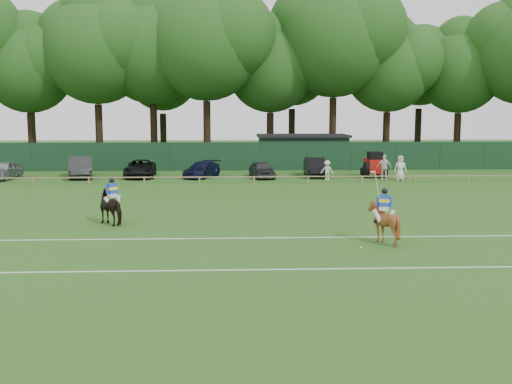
{
  "coord_description": "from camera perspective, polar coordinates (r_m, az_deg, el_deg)",
  "views": [
    {
      "loc": [
        -0.72,
        -25.55,
        5.36
      ],
      "look_at": [
        0.5,
        3.0,
        1.4
      ],
      "focal_mm": 42.0,
      "sensor_mm": 36.0,
      "label": 1
    }
  ],
  "objects": [
    {
      "name": "tractor",
      "position": [
        48.48,
        11.16,
        2.54
      ],
      "size": [
        1.74,
        2.48,
        2.04
      ],
      "rotation": [
        0.0,
        0.0,
        0.03
      ],
      "color": "#B11510",
      "rests_on": "ground"
    },
    {
      "name": "spectator_left",
      "position": [
        45.97,
        6.79,
        2.07
      ],
      "size": [
        1.07,
        0.78,
        1.49
      ],
      "primitive_type": "imported",
      "rotation": [
        0.0,
        0.0,
        -0.25
      ],
      "color": "white",
      "rests_on": "ground"
    },
    {
      "name": "utility_shed",
      "position": [
        56.09,
        4.45,
        3.95
      ],
      "size": [
        8.4,
        4.4,
        3.04
      ],
      "color": "#14331E",
      "rests_on": "ground"
    },
    {
      "name": "hatch_grey",
      "position": [
        47.04,
        0.56,
        2.14
      ],
      "size": [
        2.19,
        4.05,
        1.31
      ],
      "primitive_type": "imported",
      "rotation": [
        0.0,
        0.0,
        0.17
      ],
      "color": "#333335",
      "rests_on": "ground"
    },
    {
      "name": "spectator_right",
      "position": [
        46.7,
        13.59,
        2.24
      ],
      "size": [
        0.97,
        0.68,
        1.88
      ],
      "primitive_type": "imported",
      "rotation": [
        0.0,
        0.0,
        -0.09
      ],
      "color": "white",
      "rests_on": "ground"
    },
    {
      "name": "estate_black",
      "position": [
        48.37,
        5.65,
        2.36
      ],
      "size": [
        1.74,
        4.53,
        1.47
      ],
      "primitive_type": "imported",
      "rotation": [
        0.0,
        0.0,
        -0.04
      ],
      "color": "black",
      "rests_on": "ground"
    },
    {
      "name": "pitch_lines",
      "position": [
        22.7,
        -0.56,
        -5.75
      ],
      "size": [
        60.0,
        5.1,
        0.01
      ],
      "color": "silver",
      "rests_on": "ground"
    },
    {
      "name": "horse_chestnut",
      "position": [
        24.65,
        12.07,
        -2.86
      ],
      "size": [
        1.73,
        1.84,
        1.68
      ],
      "primitive_type": "imported",
      "rotation": [
        0.0,
        0.0,
        2.85
      ],
      "color": "brown",
      "rests_on": "ground"
    },
    {
      "name": "sedan_navy",
      "position": [
        47.57,
        -5.17,
        2.15
      ],
      "size": [
        3.26,
        4.69,
        1.26
      ],
      "primitive_type": "imported",
      "rotation": [
        0.0,
        0.0,
        -0.38
      ],
      "color": "#111537",
      "rests_on": "ground"
    },
    {
      "name": "polo_ball",
      "position": [
        23.59,
        9.99,
        -5.25
      ],
      "size": [
        0.09,
        0.09,
        0.09
      ],
      "primitive_type": "sphere",
      "color": "silver",
      "rests_on": "ground"
    },
    {
      "name": "suv_black",
      "position": [
        48.36,
        -10.97,
        2.2
      ],
      "size": [
        2.61,
        5.1,
        1.38
      ],
      "primitive_type": "imported",
      "rotation": [
        0.0,
        0.0,
        0.07
      ],
      "color": "black",
      "rests_on": "ground"
    },
    {
      "name": "tree_row",
      "position": [
        60.85,
        0.12,
        2.83
      ],
      "size": [
        96.0,
        12.0,
        21.0
      ],
      "primitive_type": null,
      "color": "#26561C",
      "rests_on": "ground"
    },
    {
      "name": "pitch_rail",
      "position": [
        43.84,
        -1.49,
        1.45
      ],
      "size": [
        62.1,
        0.1,
        0.5
      ],
      "color": "#997F5B",
      "rests_on": "ground"
    },
    {
      "name": "perimeter_fence",
      "position": [
        52.72,
        -1.66,
        3.41
      ],
      "size": [
        92.08,
        0.08,
        2.5
      ],
      "color": "#14351E",
      "rests_on": "ground"
    },
    {
      "name": "horse_dark",
      "position": [
        28.86,
        -13.49,
        -1.4
      ],
      "size": [
        1.97,
        1.97,
        1.62
      ],
      "primitive_type": "imported",
      "rotation": [
        0.0,
        0.0,
        3.93
      ],
      "color": "black",
      "rests_on": "ground"
    },
    {
      "name": "spectator_mid",
      "position": [
        46.52,
        12.09,
        2.29
      ],
      "size": [
        1.22,
        0.73,
        1.94
      ],
      "primitive_type": "imported",
      "rotation": [
        0.0,
        0.0,
        -0.25
      ],
      "color": "silver",
      "rests_on": "ground"
    },
    {
      "name": "sedan_grey",
      "position": [
        49.27,
        -16.36,
        2.29
      ],
      "size": [
        2.85,
        5.29,
        1.65
      ],
      "primitive_type": "imported",
      "rotation": [
        0.0,
        0.0,
        0.23
      ],
      "color": "#303033",
      "rests_on": "ground"
    },
    {
      "name": "sedan_silver",
      "position": [
        50.06,
        -22.85,
        1.92
      ],
      "size": [
        1.95,
        4.21,
        1.4
      ],
      "primitive_type": "imported",
      "rotation": [
        0.0,
        0.0,
        -0.07
      ],
      "color": "#95969A",
      "rests_on": "ground"
    },
    {
      "name": "ground",
      "position": [
        26.12,
        -0.82,
        -3.95
      ],
      "size": [
        160.0,
        160.0,
        0.0
      ],
      "primitive_type": "plane",
      "color": "#1E4C14",
      "rests_on": "ground"
    },
    {
      "name": "rider_chestnut",
      "position": [
        24.51,
        12.11,
        -1.13
      ],
      "size": [
        0.92,
        0.72,
        2.05
      ],
      "rotation": [
        0.0,
        0.0,
        2.85
      ],
      "color": "silver",
      "rests_on": "ground"
    },
    {
      "name": "rider_dark",
      "position": [
        28.75,
        -13.52,
        0.03
      ],
      "size": [
        0.76,
        0.76,
        1.41
      ],
      "rotation": [
        0.0,
        0.0,
        3.93
      ],
      "color": "silver",
      "rests_on": "ground"
    }
  ]
}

